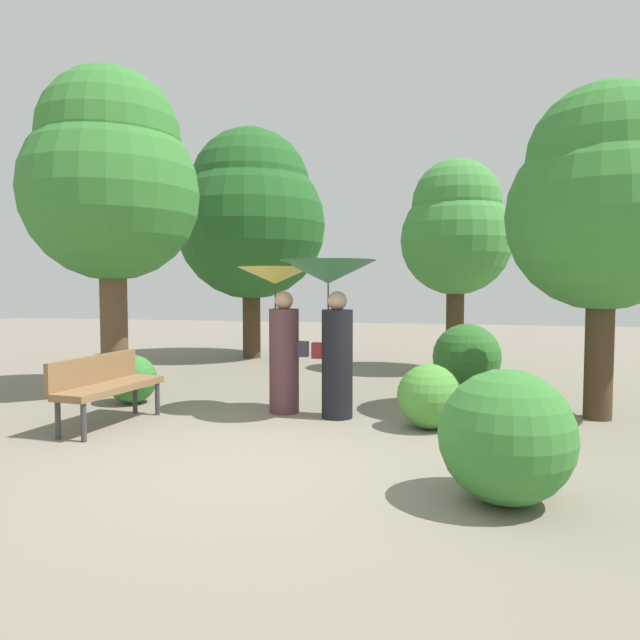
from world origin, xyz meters
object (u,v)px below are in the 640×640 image
object	(u,v)px
person_left	(280,317)
park_bench	(105,383)
tree_near_right	(604,199)
tree_mid_right	(456,229)
tree_near_left	(111,177)
person_right	(331,302)
tree_mid_left	(251,213)

from	to	relation	value
person_left	park_bench	bearing A→B (deg)	122.63
tree_near_right	tree_mid_right	distance (m)	4.01
park_bench	tree_near_left	bearing A→B (deg)	35.50
park_bench	tree_mid_right	xyz separation A→B (m)	(4.06, 5.30, 2.22)
person_right	tree_mid_right	world-z (taller)	tree_mid_right
person_left	tree_near_left	xyz separation A→B (m)	(-2.93, 0.80, 2.07)
person_right	park_bench	distance (m)	2.88
person_right	park_bench	size ratio (longest dim) A/B	1.28
park_bench	tree_mid_right	distance (m)	7.04
tree_near_right	tree_mid_right	size ratio (longest dim) A/B	1.02
person_left	tree_near_right	xyz separation A→B (m)	(3.98, 0.52, 1.47)
park_bench	tree_near_left	size ratio (longest dim) A/B	0.31
park_bench	tree_mid_right	bearing A→B (deg)	-31.80
tree_near_left	tree_mid_left	bearing A→B (deg)	81.77
tree_near_left	tree_mid_left	distance (m)	4.54
tree_mid_left	person_right	bearing A→B (deg)	-61.12
park_bench	tree_near_right	bearing A→B (deg)	-68.18
person_right	tree_near_left	bearing A→B (deg)	75.59
person_right	tree_mid_right	bearing A→B (deg)	-19.72
person_left	person_right	size ratio (longest dim) A/B	0.96
tree_mid_right	tree_near_right	bearing A→B (deg)	-64.53
person_right	tree_mid_right	size ratio (longest dim) A/B	0.49
person_right	tree_mid_left	bearing A→B (deg)	28.91
tree_near_left	tree_mid_right	bearing A→B (deg)	32.85
person_left	tree_mid_right	size ratio (longest dim) A/B	0.47
person_right	tree_mid_right	distance (m)	4.73
person_left	tree_mid_left	world-z (taller)	tree_mid_left
park_bench	tree_near_left	xyz separation A→B (m)	(-1.12, 1.95, 2.81)
person_right	tree_mid_left	size ratio (longest dim) A/B	0.38
person_left	person_right	distance (m)	0.76
tree_near_left	tree_near_right	world-z (taller)	tree_near_left
park_bench	person_right	bearing A→B (deg)	-62.40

